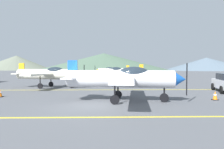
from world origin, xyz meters
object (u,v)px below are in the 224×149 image
object	(u,v)px
airplane_back	(112,70)
airplane_far	(120,72)
airplane_mid	(50,74)
airplane_near	(124,78)
traffic_cone_front	(0,93)
traffic_cone_side	(215,96)

from	to	relation	value
airplane_back	airplane_far	bearing A→B (deg)	-86.67
airplane_far	airplane_mid	bearing A→B (deg)	-130.94
airplane_near	airplane_far	bearing A→B (deg)	87.30
airplane_far	traffic_cone_front	bearing A→B (deg)	-121.73
airplane_back	traffic_cone_front	distance (m)	29.79
airplane_near	airplane_far	distance (m)	17.60
airplane_mid	airplane_far	world-z (taller)	same
airplane_mid	traffic_cone_front	xyz separation A→B (m)	(-1.72, -6.44, -1.17)
airplane_back	traffic_cone_side	distance (m)	30.67
airplane_near	traffic_cone_side	distance (m)	6.11
airplane_near	airplane_far	size ratio (longest dim) A/B	1.00
airplane_mid	airplane_near	bearing A→B (deg)	-50.35
airplane_far	traffic_cone_side	world-z (taller)	airplane_far
airplane_near	traffic_cone_front	xyz separation A→B (m)	(-8.76, 2.06, -1.17)
airplane_back	traffic_cone_side	xyz separation A→B (m)	(5.90, -30.08, -1.17)
airplane_far	traffic_cone_front	world-z (taller)	airplane_far
airplane_near	traffic_cone_front	world-z (taller)	airplane_near
airplane_mid	traffic_cone_front	size ratio (longest dim) A/B	14.58
traffic_cone_front	traffic_cone_side	distance (m)	14.84
airplane_far	airplane_back	distance (m)	12.93
airplane_near	airplane_far	xyz separation A→B (m)	(0.83, 17.58, 0.00)
airplane_near	airplane_back	xyz separation A→B (m)	(0.08, 30.48, 0.00)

